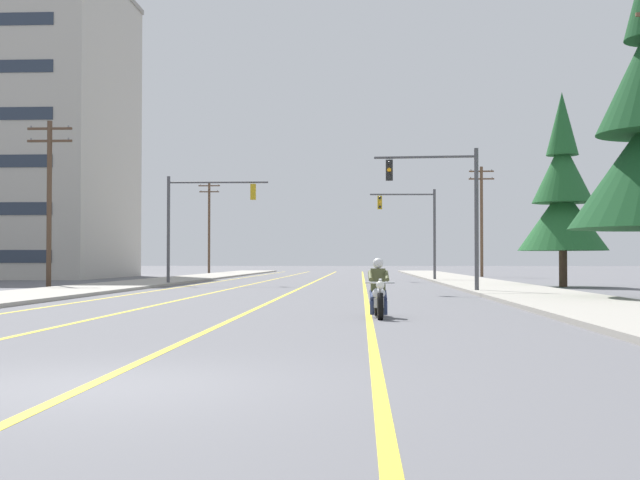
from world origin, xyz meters
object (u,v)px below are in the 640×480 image
at_px(utility_pole_left_far, 209,224).
at_px(utility_pole_left_near, 49,196).
at_px(conifer_tree_right_verge_far, 563,197).
at_px(motorcycle_with_rider, 378,294).
at_px(traffic_signal_near_left, 198,212).
at_px(traffic_signal_near_right, 447,198).
at_px(utility_pole_right_far, 482,217).
at_px(traffic_signal_mid_right, 416,221).

bearing_deg(utility_pole_left_far, utility_pole_left_near, -89.97).
bearing_deg(conifer_tree_right_verge_far, utility_pole_left_far, 121.06).
distance_m(motorcycle_with_rider, utility_pole_left_far, 71.02).
xyz_separation_m(traffic_signal_near_left, utility_pole_left_near, (-7.03, -4.25, 0.60)).
height_order(traffic_signal_near_left, utility_pole_left_far, utility_pole_left_far).
relative_size(traffic_signal_near_left, conifer_tree_right_verge_far, 0.60).
relative_size(traffic_signal_near_right, utility_pole_left_far, 0.63).
relative_size(motorcycle_with_rider, traffic_signal_near_left, 0.35).
height_order(traffic_signal_near_left, utility_pole_right_far, utility_pole_right_far).
height_order(utility_pole_left_far, conifer_tree_right_verge_far, conifer_tree_right_verge_far).
height_order(traffic_signal_near_right, utility_pole_left_near, utility_pole_left_near).
distance_m(utility_pole_left_near, utility_pole_left_far, 46.45).
distance_m(traffic_signal_near_right, utility_pole_left_far, 57.07).
relative_size(traffic_signal_near_right, utility_pole_right_far, 0.66).
bearing_deg(utility_pole_left_far, motorcycle_with_rider, -76.32).
height_order(motorcycle_with_rider, conifer_tree_right_verge_far, conifer_tree_right_verge_far).
bearing_deg(motorcycle_with_rider, conifer_tree_right_verge_far, 66.99).
relative_size(traffic_signal_near_right, traffic_signal_near_left, 1.00).
bearing_deg(conifer_tree_right_verge_far, motorcycle_with_rider, -113.01).
bearing_deg(motorcycle_with_rider, traffic_signal_near_right, 78.07).
bearing_deg(traffic_signal_near_left, utility_pole_left_near, -148.87).
bearing_deg(utility_pole_right_far, utility_pole_left_far, 146.74).
height_order(traffic_signal_near_left, traffic_signal_mid_right, same).
bearing_deg(utility_pole_left_near, motorcycle_with_rider, -53.26).
xyz_separation_m(utility_pole_left_far, conifer_tree_right_verge_far, (26.98, -44.79, -0.58)).
distance_m(traffic_signal_near_right, traffic_signal_mid_right, 20.59).
xyz_separation_m(traffic_signal_mid_right, utility_pole_left_near, (-20.03, -13.61, 0.68)).
bearing_deg(utility_pole_left_near, traffic_signal_near_left, 31.13).
xyz_separation_m(traffic_signal_near_right, traffic_signal_mid_right, (0.04, 20.59, -0.00)).
relative_size(traffic_signal_near_right, utility_pole_left_near, 0.71).
distance_m(traffic_signal_near_right, traffic_signal_near_left, 17.15).
height_order(motorcycle_with_rider, traffic_signal_mid_right, traffic_signal_mid_right).
distance_m(traffic_signal_mid_right, conifer_tree_right_verge_far, 13.83).
height_order(traffic_signal_near_left, utility_pole_left_near, utility_pole_left_near).
height_order(traffic_signal_near_right, conifer_tree_right_verge_far, conifer_tree_right_verge_far).
bearing_deg(motorcycle_with_rider, utility_pole_left_near, 126.74).
bearing_deg(utility_pole_left_far, conifer_tree_right_verge_far, -58.94).
relative_size(traffic_signal_near_left, traffic_signal_mid_right, 1.00).
distance_m(traffic_signal_mid_right, utility_pole_left_far, 38.49).
relative_size(motorcycle_with_rider, traffic_signal_near_right, 0.35).
distance_m(traffic_signal_mid_right, utility_pole_right_far, 16.74).
xyz_separation_m(motorcycle_with_rider, utility_pole_left_near, (-16.73, 22.41, 4.16)).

